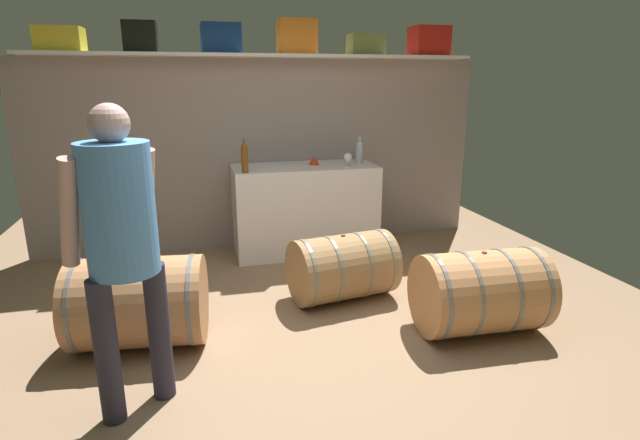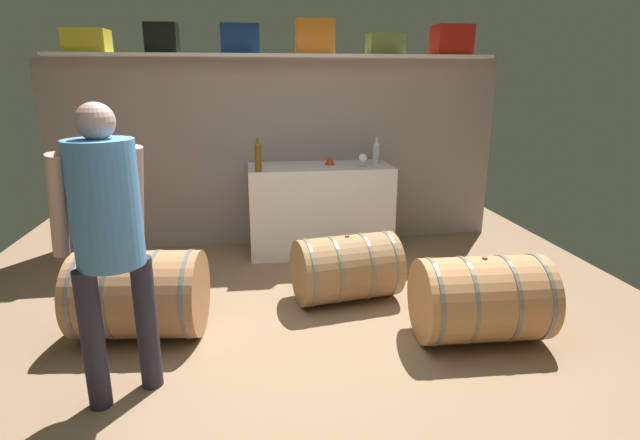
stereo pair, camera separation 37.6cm
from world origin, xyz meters
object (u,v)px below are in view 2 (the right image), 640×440
object	(u,v)px
toolcase_black	(162,38)
toolcase_olive	(385,44)
wine_bottle_clear	(376,152)
wine_barrel_near	(139,294)
toolcase_navy	(240,39)
work_cabinet	(320,209)
toolcase_orange	(315,37)
wine_barrel_far	(347,268)
toolcase_yellow	(87,41)
wine_barrel_flank	(481,299)
winemaker_pouring	(108,226)
tasting_cup	(130,249)
wine_glass	(363,158)
red_funnel	(330,160)
toolcase_red	(452,40)
wine_bottle_amber	(258,156)

from	to	relation	value
toolcase_black	toolcase_olive	world-z (taller)	toolcase_black
wine_bottle_clear	wine_barrel_near	distance (m)	2.82
toolcase_navy	wine_barrel_near	distance (m)	2.77
work_cabinet	toolcase_black	bearing A→B (deg)	171.00
toolcase_orange	wine_barrel_far	bearing A→B (deg)	-87.08
toolcase_yellow	wine_bottle_clear	size ratio (longest dim) A/B	1.37
wine_barrel_flank	winemaker_pouring	size ratio (longest dim) A/B	0.54
toolcase_navy	wine_bottle_clear	size ratio (longest dim) A/B	1.31
wine_barrel_far	winemaker_pouring	world-z (taller)	winemaker_pouring
winemaker_pouring	wine_barrel_far	bearing A→B (deg)	3.23
toolcase_orange	wine_barrel_flank	xyz separation A→B (m)	(0.86, -2.31, -1.90)
work_cabinet	toolcase_olive	bearing A→B (deg)	18.28
toolcase_black	work_cabinet	size ratio (longest dim) A/B	0.20
toolcase_black	winemaker_pouring	size ratio (longest dim) A/B	0.18
wine_barrel_flank	tasting_cup	world-z (taller)	tasting_cup
wine_glass	wine_barrel_far	world-z (taller)	wine_glass
toolcase_olive	tasting_cup	xyz separation A→B (m)	(-2.31, -1.90, -1.49)
toolcase_olive	wine_barrel_flank	size ratio (longest dim) A/B	0.41
wine_barrel_far	red_funnel	bearing A→B (deg)	77.25
toolcase_red	wine_barrel_near	world-z (taller)	toolcase_red
toolcase_yellow	toolcase_navy	distance (m)	1.45
toolcase_navy	winemaker_pouring	xyz separation A→B (m)	(-0.73, -2.64, -1.14)
toolcase_red	work_cabinet	world-z (taller)	toolcase_red
toolcase_navy	wine_bottle_amber	bearing A→B (deg)	-78.59
toolcase_orange	toolcase_olive	distance (m)	0.75
toolcase_red	red_funnel	bearing A→B (deg)	-172.14
work_cabinet	tasting_cup	bearing A→B (deg)	-133.56
toolcase_yellow	red_funnel	size ratio (longest dim) A/B	3.60
wine_barrel_far	wine_bottle_clear	bearing A→B (deg)	56.67
wine_bottle_amber	wine_barrel_near	xyz separation A→B (m)	(-0.91, -1.40, -0.76)
toolcase_yellow	wine_bottle_clear	bearing A→B (deg)	-2.50
wine_barrel_near	toolcase_black	bearing A→B (deg)	96.15
toolcase_olive	red_funnel	bearing A→B (deg)	-164.64
red_funnel	wine_barrel_far	distance (m)	1.48
red_funnel	toolcase_black	bearing A→B (deg)	172.50
wine_bottle_clear	wine_glass	bearing A→B (deg)	-136.73
red_funnel	wine_barrel_flank	bearing A→B (deg)	-70.67
toolcase_orange	winemaker_pouring	bearing A→B (deg)	-118.60
toolcase_yellow	toolcase_orange	distance (m)	2.21
wine_bottle_amber	wine_bottle_clear	bearing A→B (deg)	12.07
toolcase_orange	work_cabinet	bearing A→B (deg)	-85.68
wine_barrel_near	wine_barrel_far	bearing A→B (deg)	20.54
toolcase_navy	wine_barrel_flank	distance (m)	3.39
toolcase_black	work_cabinet	bearing A→B (deg)	-7.95
wine_glass	toolcase_yellow	bearing A→B (deg)	171.24
wine_barrel_flank	wine_glass	bearing A→B (deg)	104.99
toolcase_orange	wine_bottle_clear	size ratio (longest dim) A/B	1.31
wine_bottle_clear	tasting_cup	world-z (taller)	wine_bottle_clear
tasting_cup	winemaker_pouring	size ratio (longest dim) A/B	0.04
toolcase_black	winemaker_pouring	bearing A→B (deg)	-88.55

